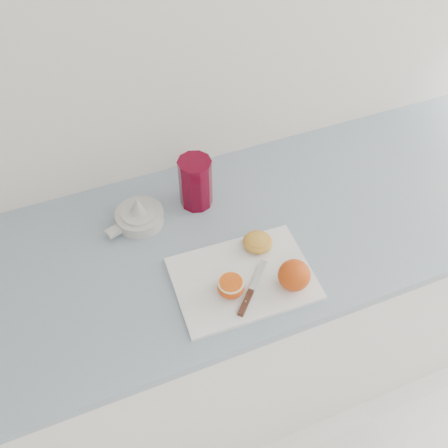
% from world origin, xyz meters
% --- Properties ---
extents(counter, '(2.54, 0.64, 0.89)m').
position_xyz_m(counter, '(-0.09, 1.70, 0.45)').
color(counter, white).
rests_on(counter, ground).
extents(cutting_board, '(0.35, 0.25, 0.01)m').
position_xyz_m(cutting_board, '(-0.02, 1.55, 0.90)').
color(cutting_board, white).
rests_on(cutting_board, counter).
extents(whole_orange, '(0.08, 0.08, 0.08)m').
position_xyz_m(whole_orange, '(0.08, 1.48, 0.94)').
color(whole_orange, red).
rests_on(whole_orange, cutting_board).
extents(half_orange, '(0.07, 0.07, 0.04)m').
position_xyz_m(half_orange, '(-0.06, 1.52, 0.92)').
color(half_orange, red).
rests_on(half_orange, cutting_board).
extents(squeezed_shell, '(0.08, 0.08, 0.03)m').
position_xyz_m(squeezed_shell, '(0.05, 1.62, 0.92)').
color(squeezed_shell, gold).
rests_on(squeezed_shell, cutting_board).
extents(paring_knife, '(0.13, 0.13, 0.01)m').
position_xyz_m(paring_knife, '(-0.03, 1.49, 0.91)').
color(paring_knife, '#401F14').
rests_on(paring_knife, cutting_board).
extents(citrus_juicer, '(0.16, 0.13, 0.09)m').
position_xyz_m(citrus_juicer, '(-0.20, 1.83, 0.91)').
color(citrus_juicer, silver).
rests_on(citrus_juicer, counter).
extents(red_tumbler, '(0.09, 0.09, 0.15)m').
position_xyz_m(red_tumbler, '(-0.04, 1.84, 0.96)').
color(red_tumbler, '#5D0217').
rests_on(red_tumbler, counter).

